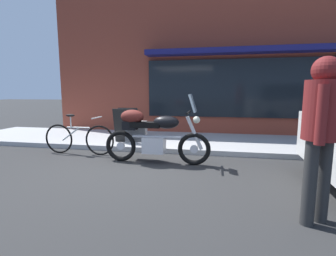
# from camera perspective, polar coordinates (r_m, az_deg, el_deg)

# --- Properties ---
(ground_plane) EXTENTS (80.00, 80.00, 0.00)m
(ground_plane) POSITION_cam_1_polar(r_m,az_deg,el_deg) (4.85, -7.85, -9.14)
(ground_plane) COLOR #2C2C2C
(touring_motorcycle) EXTENTS (2.18, 0.66, 1.40)m
(touring_motorcycle) POSITION_cam_1_polar(r_m,az_deg,el_deg) (5.12, -3.98, -1.20)
(touring_motorcycle) COLOR black
(touring_motorcycle) RESTS_ON ground_plane
(parked_bicycle) EXTENTS (1.72, 0.48, 0.94)m
(parked_bicycle) POSITION_cam_1_polar(r_m,az_deg,el_deg) (6.18, -19.61, -2.20)
(parked_bicycle) COLOR black
(parked_bicycle) RESTS_ON ground_plane
(pedestrian_walking) EXTENTS (0.49, 0.53, 1.80)m
(pedestrian_walking) POSITION_cam_1_polar(r_m,az_deg,el_deg) (3.08, 31.56, 1.40)
(pedestrian_walking) COLOR #2C2C2C
(pedestrian_walking) RESTS_ON ground_plane
(sandwich_board_sign) EXTENTS (0.55, 0.41, 0.89)m
(sandwich_board_sign) POSITION_cam_1_polar(r_m,az_deg,el_deg) (6.76, -9.62, 0.67)
(sandwich_board_sign) COLOR black
(sandwich_board_sign) RESTS_ON sidewalk_curb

